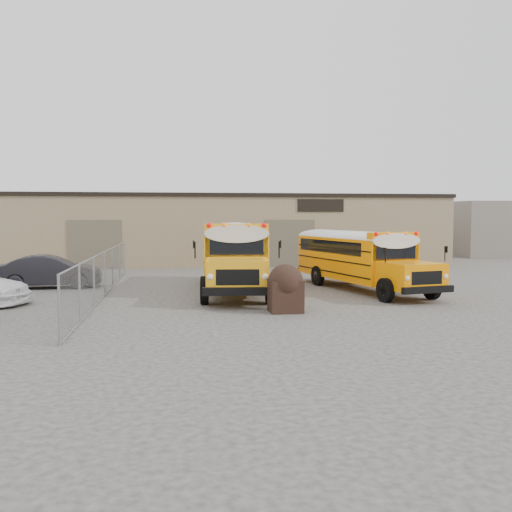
{
  "coord_description": "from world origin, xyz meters",
  "views": [
    {
      "loc": [
        -3.11,
        -20.46,
        3.22
      ],
      "look_at": [
        0.09,
        2.44,
        1.6
      ],
      "focal_mm": 40.0,
      "sensor_mm": 36.0,
      "label": 1
    }
  ],
  "objects": [
    {
      "name": "school_bus_left",
      "position": [
        0.0,
        10.44,
        1.72
      ],
      "size": [
        3.4,
        10.33,
        2.97
      ],
      "color": "#FFAC15",
      "rests_on": "ground"
    },
    {
      "name": "car_dark",
      "position": [
        -8.76,
        6.0,
        0.74
      ],
      "size": [
        4.59,
        1.9,
        1.48
      ],
      "primitive_type": "imported",
      "rotation": [
        0.0,
        0.0,
        1.65
      ],
      "color": "black",
      "rests_on": "ground"
    },
    {
      "name": "warehouse",
      "position": [
        -0.0,
        19.99,
        2.37
      ],
      "size": [
        30.2,
        10.2,
        4.67
      ],
      "color": "#A08263",
      "rests_on": "ground"
    },
    {
      "name": "chainlink_fence",
      "position": [
        -6.0,
        3.0,
        0.9
      ],
      "size": [
        0.07,
        18.07,
        1.81
      ],
      "color": "gray",
      "rests_on": "ground"
    },
    {
      "name": "distant_building_right",
      "position": [
        24.0,
        24.0,
        2.2
      ],
      "size": [
        10.0,
        8.0,
        4.4
      ],
      "primitive_type": "cube",
      "color": "gray",
      "rests_on": "ground"
    },
    {
      "name": "tarp_bundle",
      "position": [
        0.5,
        -1.8,
        0.83
      ],
      "size": [
        1.19,
        1.19,
        1.62
      ],
      "color": "black",
      "rests_on": "ground"
    },
    {
      "name": "school_bus_right",
      "position": [
        3.62,
        8.95,
        1.52
      ],
      "size": [
        4.08,
        9.21,
        2.62
      ],
      "color": "#FF8C03",
      "rests_on": "ground"
    },
    {
      "name": "ground",
      "position": [
        0.0,
        0.0,
        0.0
      ],
      "size": [
        120.0,
        120.0,
        0.0
      ],
      "primitive_type": "plane",
      "color": "#383734",
      "rests_on": "ground"
    }
  ]
}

